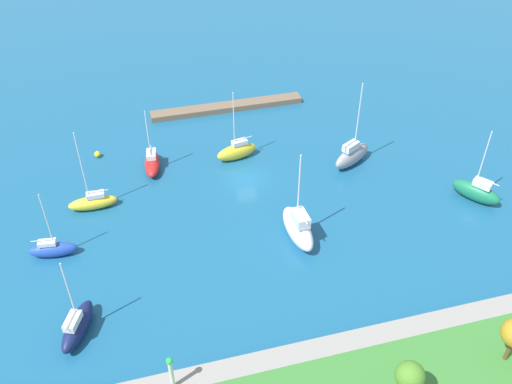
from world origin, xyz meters
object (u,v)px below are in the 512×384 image
at_px(sailboat_navy_lone_north, 77,326).
at_px(sailboat_blue_lone_south, 53,249).
at_px(sailboat_gray_far_south, 352,155).
at_px(sailboat_white_off_beacon, 298,227).
at_px(harbor_beacon, 171,371).
at_px(sailboat_yellow_by_breakwater, 93,202).
at_px(sailboat_yellow_along_channel, 237,151).
at_px(park_tree_east, 410,376).
at_px(sailboat_red_center_basin, 152,163).
at_px(pier_dock, 227,107).
at_px(mooring_buoy_yellow, 98,154).
at_px(sailboat_green_outer_mooring, 476,191).

bearing_deg(sailboat_navy_lone_north, sailboat_blue_lone_south, 35.31).
xyz_separation_m(sailboat_gray_far_south, sailboat_navy_lone_north, (34.42, 18.41, -0.33)).
bearing_deg(sailboat_white_off_beacon, harbor_beacon, 131.43).
distance_m(sailboat_blue_lone_south, sailboat_yellow_by_breakwater, 8.14).
distance_m(sailboat_gray_far_south, sailboat_yellow_by_breakwater, 32.44).
xyz_separation_m(sailboat_yellow_along_channel, sailboat_blue_lone_south, (22.84, 12.45, -0.25)).
distance_m(park_tree_east, sailboat_red_center_basin, 41.69).
bearing_deg(park_tree_east, sailboat_white_off_beacon, -85.82).
distance_m(park_tree_east, sailboat_white_off_beacon, 21.76).
distance_m(pier_dock, sailboat_navy_lone_north, 42.48).
relative_size(pier_dock, sailboat_white_off_beacon, 2.11).
relative_size(harbor_beacon, park_tree_east, 0.80).
bearing_deg(sailboat_red_center_basin, mooring_buoy_yellow, -116.71).
height_order(sailboat_gray_far_south, sailboat_blue_lone_south, sailboat_gray_far_south).
bearing_deg(pier_dock, sailboat_yellow_by_breakwater, 42.54).
xyz_separation_m(harbor_beacon, sailboat_green_outer_mooring, (-38.26, -16.29, -2.20)).
bearing_deg(sailboat_white_off_beacon, sailboat_red_center_basin, 36.02).
bearing_deg(mooring_buoy_yellow, sailboat_navy_lone_north, 84.33).
bearing_deg(mooring_buoy_yellow, park_tree_east, 117.07).
relative_size(park_tree_east, sailboat_blue_lone_south, 0.57).
height_order(park_tree_east, sailboat_blue_lone_south, sailboat_blue_lone_south).
bearing_deg(sailboat_blue_lone_south, sailboat_navy_lone_north, -71.29).
height_order(sailboat_white_off_beacon, sailboat_navy_lone_north, sailboat_white_off_beacon).
xyz_separation_m(sailboat_yellow_along_channel, sailboat_red_center_basin, (10.94, -0.56, -0.23)).
bearing_deg(sailboat_gray_far_south, sailboat_navy_lone_north, 178.54).
xyz_separation_m(sailboat_green_outer_mooring, sailboat_navy_lone_north, (45.78, 7.81, -0.15)).
distance_m(harbor_beacon, sailboat_white_off_beacon, 22.12).
relative_size(harbor_beacon, sailboat_gray_far_south, 0.33).
relative_size(sailboat_yellow_along_channel, sailboat_yellow_by_breakwater, 0.94).
bearing_deg(mooring_buoy_yellow, sailboat_white_off_beacon, 133.38).
height_order(sailboat_blue_lone_south, mooring_buoy_yellow, sailboat_blue_lone_south).
bearing_deg(sailboat_yellow_by_breakwater, pier_dock, -137.95).
bearing_deg(sailboat_gray_far_south, mooring_buoy_yellow, 132.58).
distance_m(sailboat_yellow_by_breakwater, mooring_buoy_yellow, 10.72).
bearing_deg(sailboat_red_center_basin, park_tree_east, 29.19).
relative_size(sailboat_navy_lone_north, sailboat_yellow_by_breakwater, 0.84).
xyz_separation_m(sailboat_yellow_by_breakwater, mooring_buoy_yellow, (-0.85, -10.67, -0.52)).
bearing_deg(sailboat_blue_lone_south, sailboat_yellow_by_breakwater, 64.22).
bearing_deg(sailboat_green_outer_mooring, sailboat_yellow_along_channel, 23.56).
height_order(sailboat_yellow_along_channel, sailboat_yellow_by_breakwater, sailboat_yellow_by_breakwater).
bearing_deg(harbor_beacon, park_tree_east, 160.71).
bearing_deg(harbor_beacon, pier_dock, -107.99).
bearing_deg(sailboat_red_center_basin, pier_dock, 141.94).
bearing_deg(sailboat_green_outer_mooring, sailboat_white_off_beacon, 57.61).
xyz_separation_m(park_tree_east, sailboat_green_outer_mooring, (-20.90, -22.36, -3.57)).
xyz_separation_m(sailboat_blue_lone_south, sailboat_navy_lone_north, (-2.37, 11.01, 0.16)).
height_order(sailboat_blue_lone_south, sailboat_red_center_basin, sailboat_red_center_basin).
bearing_deg(sailboat_green_outer_mooring, sailboat_navy_lone_north, 64.97).
bearing_deg(sailboat_yellow_along_channel, sailboat_white_off_beacon, 88.50).
xyz_separation_m(sailboat_gray_far_south, sailboat_white_off_beacon, (11.12, 11.51, 0.14)).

